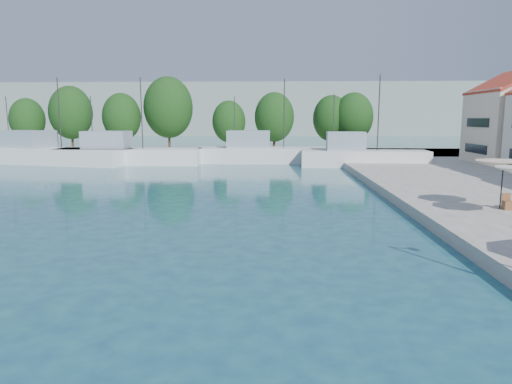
{
  "coord_description": "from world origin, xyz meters",
  "views": [
    {
      "loc": [
        -1.32,
        2.3,
        5.24
      ],
      "look_at": [
        -2.31,
        26.0,
        1.4
      ],
      "focal_mm": 32.0,
      "sensor_mm": 36.0,
      "label": 1
    }
  ],
  "objects_px": {
    "trawler_04": "(361,157)",
    "umbrella_cream": "(503,166)",
    "trawler_03": "(266,154)",
    "trawler_02": "(125,155)",
    "trawler_01": "(43,154)"
  },
  "relations": [
    {
      "from": "trawler_04",
      "to": "umbrella_cream",
      "type": "bearing_deg",
      "value": -81.95
    },
    {
      "from": "trawler_04",
      "to": "trawler_03",
      "type": "bearing_deg",
      "value": 160.07
    },
    {
      "from": "trawler_03",
      "to": "umbrella_cream",
      "type": "height_order",
      "value": "trawler_03"
    },
    {
      "from": "trawler_01",
      "to": "trawler_03",
      "type": "distance_m",
      "value": 26.36
    },
    {
      "from": "trawler_02",
      "to": "trawler_03",
      "type": "xyz_separation_m",
      "value": [
        16.23,
        2.47,
        -0.0
      ]
    },
    {
      "from": "trawler_03",
      "to": "umbrella_cream",
      "type": "relative_size",
      "value": 5.95
    },
    {
      "from": "trawler_02",
      "to": "trawler_04",
      "type": "distance_m",
      "value": 26.72
    },
    {
      "from": "trawler_02",
      "to": "trawler_03",
      "type": "relative_size",
      "value": 0.99
    },
    {
      "from": "trawler_03",
      "to": "umbrella_cream",
      "type": "bearing_deg",
      "value": -68.21
    },
    {
      "from": "trawler_03",
      "to": "trawler_04",
      "type": "height_order",
      "value": "same"
    },
    {
      "from": "trawler_02",
      "to": "trawler_01",
      "type": "bearing_deg",
      "value": 176.42
    },
    {
      "from": "trawler_04",
      "to": "umbrella_cream",
      "type": "relative_size",
      "value": 4.85
    },
    {
      "from": "trawler_01",
      "to": "trawler_03",
      "type": "bearing_deg",
      "value": 17.6
    },
    {
      "from": "trawler_03",
      "to": "trawler_04",
      "type": "distance_m",
      "value": 11.31
    },
    {
      "from": "trawler_02",
      "to": "umbrella_cream",
      "type": "height_order",
      "value": "trawler_02"
    }
  ]
}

